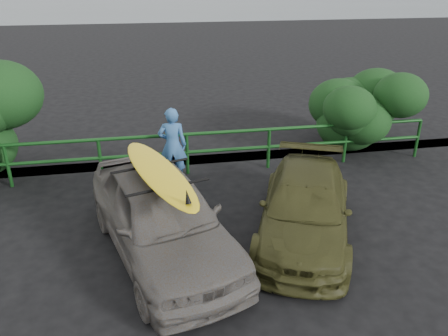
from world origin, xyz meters
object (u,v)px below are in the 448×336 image
at_px(guardrail, 144,156).
at_px(olive_vehicle, 305,207).
at_px(sedan, 162,216).
at_px(man, 173,145).
at_px(surfboard, 159,172).

distance_m(guardrail, olive_vehicle, 4.16).
bearing_deg(sedan, man, 65.76).
xyz_separation_m(sedan, man, (0.39, 2.88, 0.15)).
xyz_separation_m(sedan, surfboard, (0.00, 0.00, 0.81)).
relative_size(olive_vehicle, man, 2.22).
bearing_deg(man, surfboard, 88.48).
height_order(guardrail, surfboard, surfboard).
xyz_separation_m(olive_vehicle, surfboard, (-2.57, -0.14, 0.97)).
relative_size(guardrail, olive_vehicle, 3.61).
bearing_deg(guardrail, man, -25.34).
bearing_deg(surfboard, sedan, 163.53).
bearing_deg(surfboard, man, 65.76).
distance_m(sedan, man, 2.91).
bearing_deg(sedan, guardrail, 78.13).
relative_size(sedan, olive_vehicle, 1.10).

